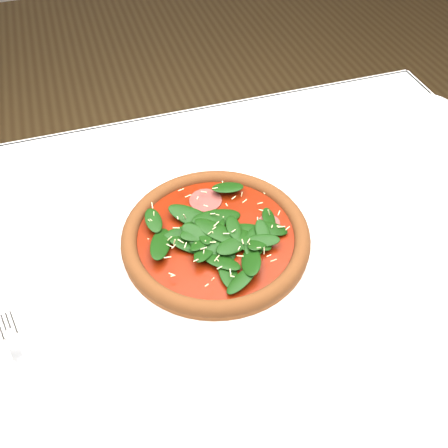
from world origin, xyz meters
name	(u,v)px	position (x,y,z in m)	size (l,w,h in m)	color
ground	(221,426)	(0.00, 0.00, 0.00)	(6.00, 6.00, 0.00)	brown
dining_table	(219,287)	(0.00, 0.00, 0.65)	(1.21, 0.81, 0.75)	white
plate	(216,243)	(0.00, 0.01, 0.76)	(0.35, 0.35, 0.02)	white
pizza	(216,235)	(0.00, 0.01, 0.78)	(0.36, 0.36, 0.04)	#A05926
napkin	(21,365)	(-0.32, -0.11, 0.76)	(0.14, 0.06, 0.01)	white
fork	(14,347)	(-0.32, -0.09, 0.76)	(0.05, 0.14, 0.00)	silver
saucer_far	(427,112)	(0.54, 0.23, 0.76)	(0.14, 0.14, 0.01)	white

